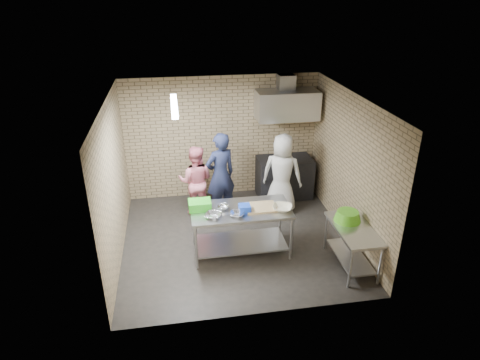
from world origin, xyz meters
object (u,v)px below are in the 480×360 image
Objects in this scene: blue_tub at (245,208)px; woman_pink at (196,181)px; stove at (284,177)px; green_crate at (200,205)px; bottle_red at (287,106)px; side_counter at (352,247)px; bottle_green at (305,106)px; prep_table at (241,230)px; green_basin at (348,216)px; man_navy at (220,175)px; woman_white at (282,174)px.

woman_pink reaches higher than blue_tub.
green_crate reaches higher than stove.
bottle_red reaches higher than stove.
side_counter is 3.41m from bottle_green.
blue_tub reaches higher than prep_table.
stove is at bearing -153.15° from woman_pink.
prep_table is 9.00× the size of blue_tub.
bottle_red is at bearing 97.62° from side_counter.
green_crate is 2.53m from green_basin.
man_navy is (-1.96, 2.12, 0.52)m from side_counter.
prep_table is 1.03× the size of woman_white.
green_crate is 0.78m from blue_tub.
green_crate is 3.45m from bottle_green.
green_basin is (-0.02, 0.25, 0.46)m from side_counter.
bottle_green is 2.42m from man_navy.
green_basin is (1.76, -0.47, 0.40)m from prep_table.
side_counter is (1.78, -0.72, -0.06)m from prep_table.
man_navy is (0.52, 1.28, -0.05)m from green_crate.
man_navy is 1.19× the size of woman_pink.
green_crate reaches higher than blue_tub.
blue_tub is 1.29× the size of bottle_green.
stove is 1.70m from man_navy.
man_navy is at bearing -150.97° from bottle_red.
green_basin is at bearing -80.24° from stove.
woman_white reaches higher than side_counter.
woman_pink is at bearing 20.58° from woman_white.
green_crate is (-2.03, -1.91, 0.50)m from stove.
side_counter is 1.92m from blue_tub.
green_crate is 3.18m from bottle_red.
bottle_red is at bearing 58.65° from prep_table.
woman_white is (-0.69, -0.88, -1.17)m from bottle_green.
woman_pink is 1.78m from woman_white.
bottle_red is (1.33, 2.37, 1.10)m from blue_tub.
green_crate is 2.00× the size of blue_tub.
blue_tub is 1.52m from man_navy.
blue_tub is 1.75m from green_basin.
green_crate is (-2.48, 0.84, 0.57)m from side_counter.
prep_table is 1.45× the size of stove.
woman_pink is (-2.01, -0.52, 0.30)m from stove.
man_navy is (-1.96, -0.87, -1.12)m from bottle_green.
prep_table is 2.43m from stove.
green_basin is at bearing -15.02° from prep_table.
green_basin is at bearing -82.10° from bottle_red.
green_basin is (0.43, -2.50, 0.38)m from stove.
green_basin is 2.70m from man_navy.
bottle_red reaches higher than woman_pink.
man_navy reaches higher than woman_pink.
green_crate is 0.84× the size of green_basin.
man_navy is at bearing 24.02° from woman_white.
man_navy reaches higher than prep_table.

